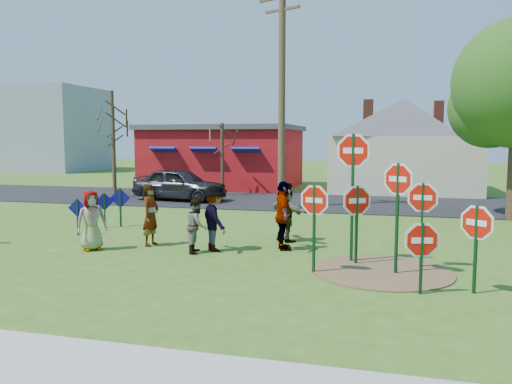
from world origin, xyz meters
The scene contains 28 objects.
ground centered at (0.00, 0.00, 0.00)m, with size 120.00×120.00×0.00m, color #355C1A.
sidewalk centered at (0.00, -7.20, 0.04)m, with size 22.00×1.80×0.08m, color #9E9E99.
road centered at (0.00, 11.50, 0.02)m, with size 120.00×7.50×0.04m, color black.
dirt_patch centered at (4.50, -1.00, 0.01)m, with size 3.20×3.20×0.03m, color brown.
red_building centered at (-5.50, 17.99, 1.97)m, with size 9.40×7.69×3.90m.
cream_house centered at (5.50, 18.00, 2.92)m, with size 9.40×9.40×6.50m.
distant_building centered at (-28.00, 30.00, 4.00)m, with size 10.00×8.00×8.00m, color #8C939E.
stop_sign_a centered at (3.00, -1.47, 1.48)m, with size 0.90×0.30×2.13m.
stop_sign_b centered at (3.76, -0.20, 2.42)m, with size 1.11×0.25×3.32m.
stop_sign_c centered at (4.81, -1.12, 1.86)m, with size 0.84×0.51×2.63m.
stop_sign_d centered at (5.39, -0.38, 1.52)m, with size 0.94×0.16×2.15m.
stop_sign_e centered at (5.25, -2.50, 0.99)m, with size 0.92×0.24×1.54m.
stop_sign_f centered at (6.27, -2.20, 1.30)m, with size 0.75×0.56×1.87m.
stop_sign_g centered at (3.88, -0.44, 1.40)m, with size 0.87×0.52×2.06m.
blue_diamond_b centered at (-4.83, 1.09, 0.73)m, with size 0.58×0.14×1.18m.
blue_diamond_c centered at (-4.36, 2.89, 0.83)m, with size 0.69×0.21×1.35m.
blue_diamond_d centered at (-4.78, 2.56, 0.75)m, with size 0.56×0.31×1.21m.
person_a centered at (-3.21, -0.65, 0.82)m, with size 0.80×0.52×1.64m, color #3E477E.
person_b centered at (-1.91, 0.30, 0.88)m, with size 0.64×0.42×1.76m, color #217A76.
person_c centered at (-0.32, -0.19, 0.73)m, with size 0.71×0.55×1.46m, color brown.
person_d centered at (0.08, 0.10, 0.89)m, with size 1.15×0.66×1.78m, color #2C2D31.
person_e centered at (1.85, 0.67, 0.95)m, with size 1.11×0.46×1.89m, color #47264E.
person_f centered at (1.69, 1.85, 0.89)m, with size 1.65×0.53×1.78m, color #1C4F27.
suv centered at (-5.28, 10.22, 0.84)m, with size 1.88×4.67×1.59m, color #2D2D32.
utility_pole centered at (0.10, 8.96, 5.12)m, with size 2.24×1.03×9.72m.
bare_tree_west centered at (-9.18, 10.73, 3.58)m, with size 1.80×1.80×5.53m.
bare_tree_east centered at (-3.98, 12.99, 2.53)m, with size 1.80×1.80×3.91m.
bare_tree_mid centered at (-9.03, 10.52, 3.03)m, with size 1.80×1.80×4.69m.
Camera 1 is at (4.52, -12.54, 3.02)m, focal length 35.00 mm.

